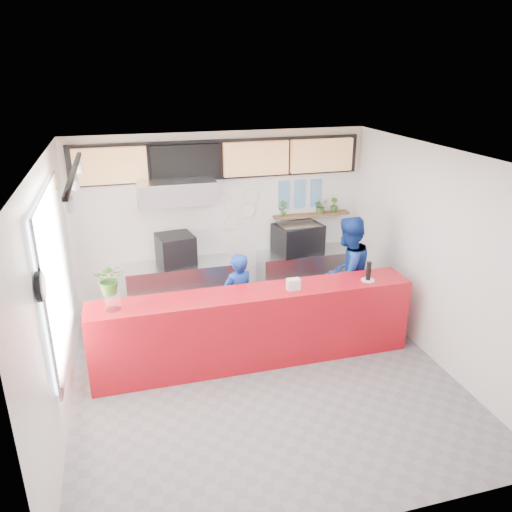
{
  "coord_description": "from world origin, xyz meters",
  "views": [
    {
      "loc": [
        -1.64,
        -5.56,
        4.0
      ],
      "look_at": [
        0.1,
        0.7,
        1.5
      ],
      "focal_mm": 35.0,
      "sensor_mm": 36.0,
      "label": 1
    }
  ],
  "objects_px": {
    "service_counter": "(255,327)",
    "espresso_machine": "(298,238)",
    "staff_right": "(347,273)",
    "pepper_mill": "(369,271)",
    "panini_oven": "(176,250)",
    "staff_center": "(238,299)"
  },
  "relations": [
    {
      "from": "staff_center",
      "to": "espresso_machine",
      "type": "bearing_deg",
      "value": -155.54
    },
    {
      "from": "panini_oven",
      "to": "espresso_machine",
      "type": "xyz_separation_m",
      "value": [
        2.13,
        0.0,
        0.0
      ]
    },
    {
      "from": "espresso_machine",
      "to": "pepper_mill",
      "type": "distance_m",
      "value": 1.92
    },
    {
      "from": "service_counter",
      "to": "staff_right",
      "type": "relative_size",
      "value": 2.44
    },
    {
      "from": "panini_oven",
      "to": "pepper_mill",
      "type": "bearing_deg",
      "value": -46.18
    },
    {
      "from": "pepper_mill",
      "to": "service_counter",
      "type": "bearing_deg",
      "value": 177.4
    },
    {
      "from": "service_counter",
      "to": "pepper_mill",
      "type": "xyz_separation_m",
      "value": [
        1.67,
        -0.08,
        0.7
      ]
    },
    {
      "from": "staff_right",
      "to": "pepper_mill",
      "type": "distance_m",
      "value": 0.77
    },
    {
      "from": "service_counter",
      "to": "staff_right",
      "type": "height_order",
      "value": "staff_right"
    },
    {
      "from": "espresso_machine",
      "to": "panini_oven",
      "type": "bearing_deg",
      "value": 168.63
    },
    {
      "from": "panini_oven",
      "to": "staff_center",
      "type": "xyz_separation_m",
      "value": [
        0.76,
        -1.2,
        -0.43
      ]
    },
    {
      "from": "staff_right",
      "to": "panini_oven",
      "type": "bearing_deg",
      "value": -47.78
    },
    {
      "from": "espresso_machine",
      "to": "staff_right",
      "type": "bearing_deg",
      "value": -82.76
    },
    {
      "from": "staff_center",
      "to": "pepper_mill",
      "type": "xyz_separation_m",
      "value": [
        1.76,
        -0.68,
        0.53
      ]
    },
    {
      "from": "staff_center",
      "to": "staff_right",
      "type": "bearing_deg",
      "value": 164.17
    },
    {
      "from": "staff_right",
      "to": "espresso_machine",
      "type": "bearing_deg",
      "value": -94.26
    },
    {
      "from": "staff_center",
      "to": "pepper_mill",
      "type": "relative_size",
      "value": 5.26
    },
    {
      "from": "espresso_machine",
      "to": "staff_right",
      "type": "relative_size",
      "value": 0.43
    },
    {
      "from": "service_counter",
      "to": "espresso_machine",
      "type": "height_order",
      "value": "espresso_machine"
    },
    {
      "from": "espresso_machine",
      "to": "service_counter",
      "type": "bearing_deg",
      "value": -136.75
    },
    {
      "from": "panini_oven",
      "to": "pepper_mill",
      "type": "relative_size",
      "value": 2.06
    },
    {
      "from": "panini_oven",
      "to": "staff_right",
      "type": "distance_m",
      "value": 2.8
    }
  ]
}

